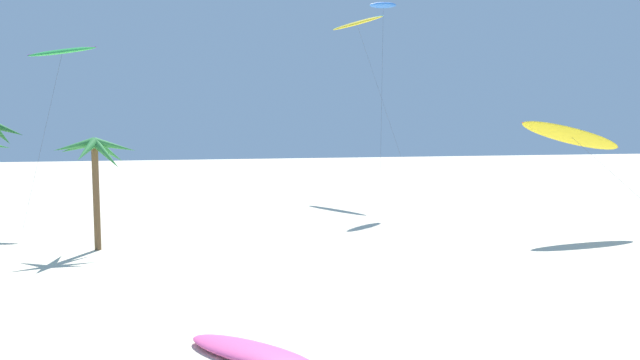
% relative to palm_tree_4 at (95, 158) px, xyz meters
% --- Properties ---
extents(palm_tree_4, '(4.77, 4.41, 7.02)m').
position_rel_palm_tree_4_xyz_m(palm_tree_4, '(0.00, 0.00, 0.00)').
color(palm_tree_4, brown).
rests_on(palm_tree_4, ground).
extents(flying_kite_0, '(8.15, 10.05, 8.55)m').
position_rel_palm_tree_4_xyz_m(flying_kite_0, '(32.29, -3.04, 1.31)').
color(flying_kite_0, yellow).
rests_on(flying_kite_0, ground).
extents(flying_kite_1, '(5.68, 13.40, 20.28)m').
position_rel_palm_tree_4_xyz_m(flying_kite_1, '(25.45, 24.02, 13.92)').
color(flying_kite_1, yellow).
rests_on(flying_kite_1, ground).
extents(flying_kite_2, '(5.76, 10.10, 20.44)m').
position_rel_palm_tree_4_xyz_m(flying_kite_2, '(24.90, 14.71, 13.86)').
color(flying_kite_2, blue).
rests_on(flying_kite_2, ground).
extents(flying_kite_4, '(5.41, 4.76, 14.41)m').
position_rel_palm_tree_4_xyz_m(flying_kite_4, '(-3.59, 12.08, 7.97)').
color(flying_kite_4, green).
rests_on(flying_kite_4, ground).
extents(grounded_kite_1, '(4.52, 4.80, 0.40)m').
position_rel_palm_tree_4_xyz_m(grounded_kite_1, '(6.79, -19.00, -5.56)').
color(grounded_kite_1, '#EA5193').
rests_on(grounded_kite_1, ground).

